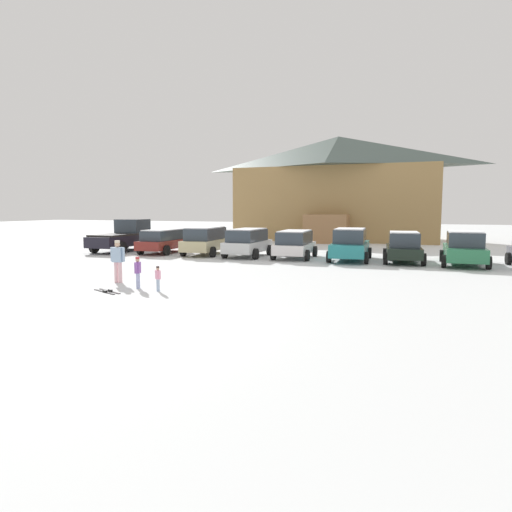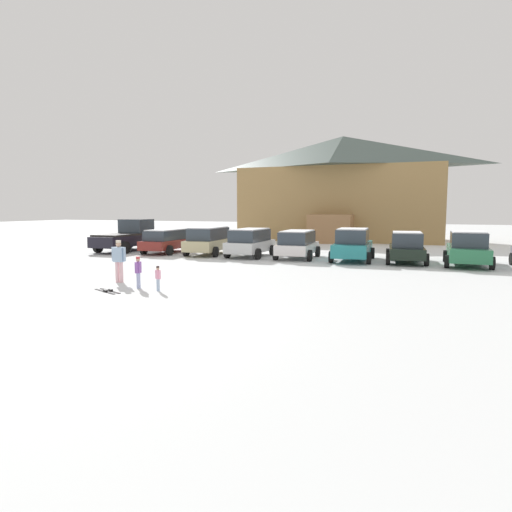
# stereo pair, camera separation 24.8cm
# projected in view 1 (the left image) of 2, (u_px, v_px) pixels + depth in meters

# --- Properties ---
(ground) EXTENTS (160.00, 160.00, 0.00)m
(ground) POSITION_uv_depth(u_px,v_px,m) (142.00, 319.00, 12.02)
(ground) COLOR silver
(ski_lodge) EXTENTS (18.43, 9.81, 9.45)m
(ski_lodge) POSITION_uv_depth(u_px,v_px,m) (338.00, 188.00, 42.08)
(ski_lodge) COLOR #9D7A48
(ski_lodge) RESTS_ON ground
(parked_maroon_van) EXTENTS (2.25, 4.60, 1.56)m
(parked_maroon_van) POSITION_uv_depth(u_px,v_px,m) (164.00, 240.00, 29.68)
(parked_maroon_van) COLOR maroon
(parked_maroon_van) RESTS_ON ground
(parked_beige_suv) EXTENTS (2.43, 4.56, 1.74)m
(parked_beige_suv) POSITION_uv_depth(u_px,v_px,m) (206.00, 240.00, 28.70)
(parked_beige_suv) COLOR tan
(parked_beige_suv) RESTS_ON ground
(parked_silver_wagon) EXTENTS (2.17, 4.14, 1.70)m
(parked_silver_wagon) POSITION_uv_depth(u_px,v_px,m) (248.00, 242.00, 27.45)
(parked_silver_wagon) COLOR silver
(parked_silver_wagon) RESTS_ON ground
(parked_white_suv) EXTENTS (2.35, 4.14, 1.63)m
(parked_white_suv) POSITION_uv_depth(u_px,v_px,m) (295.00, 243.00, 26.56)
(parked_white_suv) COLOR silver
(parked_white_suv) RESTS_ON ground
(parked_teal_hatchback) EXTENTS (2.40, 4.71, 1.82)m
(parked_teal_hatchback) POSITION_uv_depth(u_px,v_px,m) (350.00, 245.00, 25.44)
(parked_teal_hatchback) COLOR teal
(parked_teal_hatchback) RESTS_ON ground
(parked_black_sedan) EXTENTS (2.39, 4.25, 1.68)m
(parked_black_sedan) POSITION_uv_depth(u_px,v_px,m) (404.00, 247.00, 24.54)
(parked_black_sedan) COLOR black
(parked_black_sedan) RESTS_ON ground
(parked_green_coupe) EXTENTS (2.24, 4.53, 1.78)m
(parked_green_coupe) POSITION_uv_depth(u_px,v_px,m) (464.00, 248.00, 23.32)
(parked_green_coupe) COLOR #276E47
(parked_green_coupe) RESTS_ON ground
(pickup_truck) EXTENTS (2.47, 5.57, 2.15)m
(pickup_truck) POSITION_uv_depth(u_px,v_px,m) (125.00, 236.00, 31.22)
(pickup_truck) COLOR black
(pickup_truck) RESTS_ON ground
(skier_child_in_pink_snowsuit) EXTENTS (0.28, 0.23, 0.89)m
(skier_child_in_pink_snowsuit) POSITION_uv_depth(u_px,v_px,m) (158.00, 277.00, 16.05)
(skier_child_in_pink_snowsuit) COLOR #A2B8D2
(skier_child_in_pink_snowsuit) RESTS_ON ground
(skier_adult_in_blue_parka) EXTENTS (0.62, 0.27, 1.67)m
(skier_adult_in_blue_parka) POSITION_uv_depth(u_px,v_px,m) (118.00, 259.00, 17.86)
(skier_adult_in_blue_parka) COLOR beige
(skier_adult_in_blue_parka) RESTS_ON ground
(skier_child_in_purple_jacket) EXTENTS (0.25, 0.41, 1.16)m
(skier_child_in_purple_jacket) POSITION_uv_depth(u_px,v_px,m) (138.00, 271.00, 16.58)
(skier_child_in_purple_jacket) COLOR #A0AAD5
(skier_child_in_purple_jacket) RESTS_ON ground
(pair_of_skis) EXTENTS (1.39, 0.83, 0.08)m
(pair_of_skis) POSITION_uv_depth(u_px,v_px,m) (107.00, 291.00, 15.97)
(pair_of_skis) COLOR black
(pair_of_skis) RESTS_ON ground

